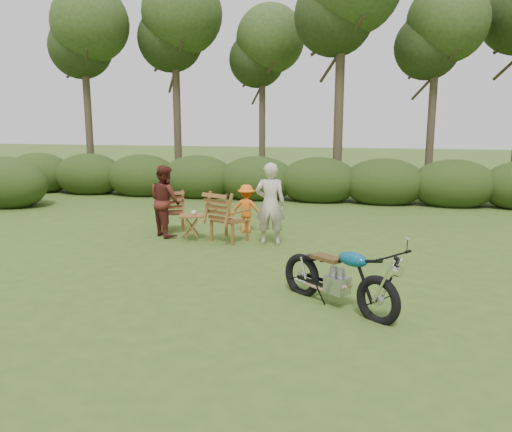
% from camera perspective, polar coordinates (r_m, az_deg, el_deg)
% --- Properties ---
extents(ground, '(80.00, 80.00, 0.00)m').
position_cam_1_polar(ground, '(7.30, 0.07, -9.38)').
color(ground, '#34511B').
rests_on(ground, ground).
extents(tree_line, '(22.52, 11.62, 8.14)m').
position_cam_1_polar(tree_line, '(16.50, 9.49, 15.24)').
color(tree_line, '#392F1F').
rests_on(tree_line, ground).
extents(motorcycle, '(1.96, 1.73, 1.09)m').
position_cam_1_polar(motorcycle, '(7.11, 9.18, -10.11)').
color(motorcycle, '#0D79A9').
rests_on(motorcycle, ground).
extents(lawn_chair_right, '(0.97, 0.97, 1.06)m').
position_cam_1_polar(lawn_chair_right, '(10.64, -3.05, -2.85)').
color(lawn_chair_right, brown).
rests_on(lawn_chair_right, ground).
extents(lawn_chair_left, '(0.86, 0.86, 0.95)m').
position_cam_1_polar(lawn_chair_left, '(11.86, -9.59, -1.55)').
color(lawn_chair_left, '#5E3217').
rests_on(lawn_chair_left, ground).
extents(side_table, '(0.63, 0.58, 0.54)m').
position_cam_1_polar(side_table, '(10.78, -7.37, -1.28)').
color(side_table, '#5D2F17').
rests_on(side_table, ground).
extents(cup, '(0.14, 0.14, 0.09)m').
position_cam_1_polar(cup, '(10.74, -7.12, 0.39)').
color(cup, beige).
rests_on(cup, side_table).
extents(adult_a, '(0.65, 0.46, 1.70)m').
position_cam_1_polar(adult_a, '(10.34, 1.60, -3.26)').
color(adult_a, '#C0B09E').
rests_on(adult_a, ground).
extents(adult_b, '(0.97, 0.95, 1.57)m').
position_cam_1_polar(adult_b, '(11.29, -10.21, -2.21)').
color(adult_b, '#4F1D16').
rests_on(adult_b, ground).
extents(child, '(0.72, 0.43, 1.10)m').
position_cam_1_polar(child, '(11.43, -1.08, -1.87)').
color(child, orange).
rests_on(child, ground).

